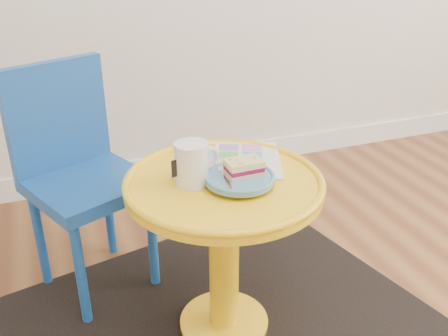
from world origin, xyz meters
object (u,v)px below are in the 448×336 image
object	(u,v)px
chair	(78,166)
plate	(240,179)
newspaper	(228,159)
side_table	(224,226)
mug	(193,162)

from	to	relation	value
chair	plate	bearing A→B (deg)	-72.37
chair	newspaper	xyz separation A→B (m)	(0.44, -0.30, 0.08)
side_table	plate	distance (m)	0.18
newspaper	side_table	bearing A→B (deg)	-94.47
side_table	mug	distance (m)	0.24
side_table	mug	size ratio (longest dim) A/B	4.26
newspaper	plate	distance (m)	0.17
chair	mug	distance (m)	0.52
side_table	plate	size ratio (longest dim) A/B	2.91
side_table	mug	world-z (taller)	mug
newspaper	chair	bearing A→B (deg)	167.24
chair	mug	xyz separation A→B (m)	(0.29, -0.41, 0.15)
chair	mug	bearing A→B (deg)	-78.69
mug	plate	bearing A→B (deg)	-36.41
side_table	newspaper	size ratio (longest dim) A/B	1.80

